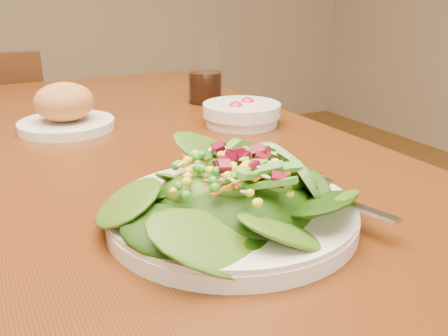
{
  "coord_description": "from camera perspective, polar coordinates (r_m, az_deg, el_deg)",
  "views": [
    {
      "loc": [
        -0.15,
        -0.77,
        1.01
      ],
      "look_at": [
        0.09,
        -0.3,
        0.81
      ],
      "focal_mm": 40.0,
      "sensor_mm": 36.0,
      "label": 1
    }
  ],
  "objects": [
    {
      "name": "dining_table",
      "position": [
        0.86,
        -14.54,
        -4.89
      ],
      "size": [
        0.9,
        1.4,
        0.75
      ],
      "color": "#57260E",
      "rests_on": "ground_plane"
    },
    {
      "name": "salad_plate",
      "position": [
        0.57,
        1.82,
        -3.36
      ],
      "size": [
        0.29,
        0.28,
        0.08
      ],
      "rotation": [
        0.0,
        0.0,
        -0.39
      ],
      "color": "silver",
      "rests_on": "dining_table"
    },
    {
      "name": "bread_plate",
      "position": [
        0.98,
        -17.71,
        6.26
      ],
      "size": [
        0.18,
        0.18,
        0.09
      ],
      "color": "silver",
      "rests_on": "dining_table"
    },
    {
      "name": "tomato_bowl",
      "position": [
        0.97,
        2.04,
        6.24
      ],
      "size": [
        0.15,
        0.15,
        0.05
      ],
      "color": "silver",
      "rests_on": "dining_table"
    },
    {
      "name": "drinking_glass",
      "position": [
        1.15,
        -2.16,
        10.42
      ],
      "size": [
        0.08,
        0.08,
        0.14
      ],
      "color": "silver",
      "rests_on": "dining_table"
    }
  ]
}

